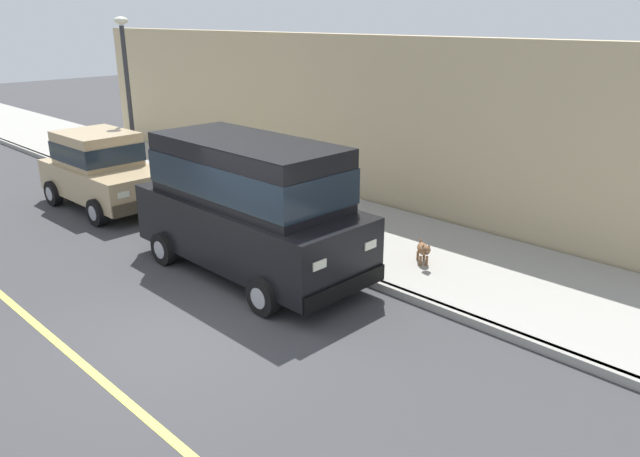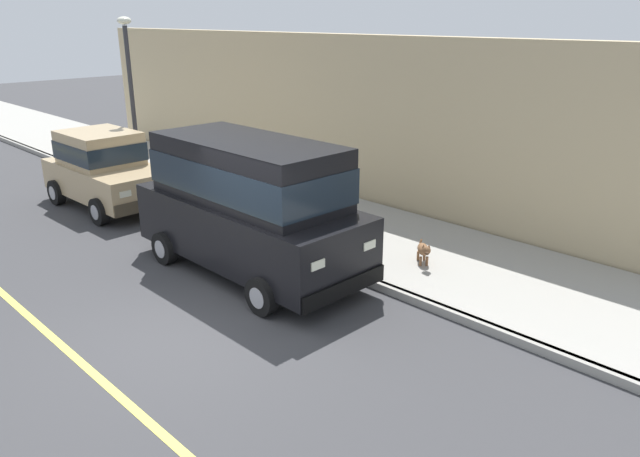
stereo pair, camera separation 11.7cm
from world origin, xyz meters
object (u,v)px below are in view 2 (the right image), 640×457
car_tan_hatchback (105,168)px  dog_brown (424,250)px  street_lamp (130,83)px  car_black_van (249,201)px

car_tan_hatchback → dog_brown: car_tan_hatchback is taller
street_lamp → car_tan_hatchback: bearing=-147.4°
car_black_van → car_tan_hatchback: bearing=89.5°
car_black_van → dog_brown: car_black_van is taller
street_lamp → dog_brown: bearing=-84.7°
car_tan_hatchback → street_lamp: size_ratio=0.87×
dog_brown → street_lamp: size_ratio=0.13×
car_black_van → dog_brown: (2.30, -2.28, -0.97)m
dog_brown → street_lamp: street_lamp is taller
street_lamp → car_black_van: bearing=-102.2°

